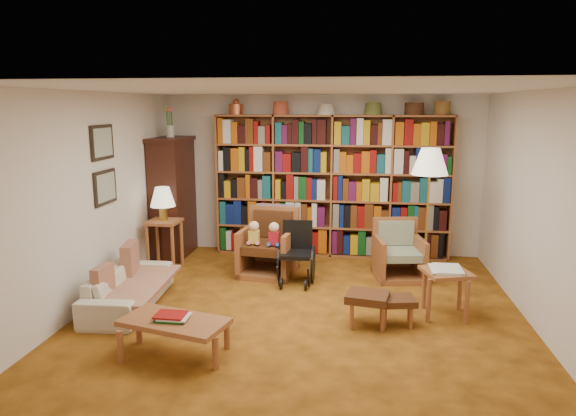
% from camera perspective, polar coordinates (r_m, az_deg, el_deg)
% --- Properties ---
extents(floor, '(5.00, 5.00, 0.00)m').
position_cam_1_polar(floor, '(6.07, 1.60, -11.33)').
color(floor, '#A66019').
rests_on(floor, ground).
extents(ceiling, '(5.00, 5.00, 0.00)m').
position_cam_1_polar(ceiling, '(5.60, 1.74, 12.99)').
color(ceiling, silver).
rests_on(ceiling, wall_back).
extents(wall_back, '(5.00, 0.00, 5.00)m').
position_cam_1_polar(wall_back, '(8.16, 3.54, 3.65)').
color(wall_back, silver).
rests_on(wall_back, floor).
extents(wall_front, '(5.00, 0.00, 5.00)m').
position_cam_1_polar(wall_front, '(3.31, -3.00, -7.86)').
color(wall_front, silver).
rests_on(wall_front, floor).
extents(wall_left, '(0.00, 5.00, 5.00)m').
position_cam_1_polar(wall_left, '(6.46, -20.96, 0.89)').
color(wall_left, silver).
rests_on(wall_left, floor).
extents(wall_right, '(0.00, 5.00, 5.00)m').
position_cam_1_polar(wall_right, '(5.99, 26.19, -0.31)').
color(wall_right, silver).
rests_on(wall_right, floor).
extents(bookshelf, '(3.60, 0.30, 2.42)m').
position_cam_1_polar(bookshelf, '(7.99, 4.87, 2.89)').
color(bookshelf, '#9D5B30').
rests_on(bookshelf, floor).
extents(curio_cabinet, '(0.50, 0.95, 2.40)m').
position_cam_1_polar(curio_cabinet, '(8.20, -12.67, 1.34)').
color(curio_cabinet, '#34170E').
rests_on(curio_cabinet, floor).
extents(framed_pictures, '(0.03, 0.52, 0.97)m').
position_cam_1_polar(framed_pictures, '(6.66, -19.79, 4.52)').
color(framed_pictures, black).
rests_on(framed_pictures, wall_left).
extents(sofa, '(1.60, 0.71, 0.46)m').
position_cam_1_polar(sofa, '(6.41, -17.27, -8.42)').
color(sofa, beige).
rests_on(sofa, floor).
extents(sofa_throw, '(0.83, 1.46, 0.04)m').
position_cam_1_polar(sofa_throw, '(6.37, -16.90, -7.85)').
color(sofa_throw, beige).
rests_on(sofa_throw, sofa).
extents(cushion_left, '(0.21, 0.43, 0.42)m').
position_cam_1_polar(cushion_left, '(6.70, -17.14, -5.56)').
color(cushion_left, maroon).
rests_on(cushion_left, sofa).
extents(cushion_right, '(0.12, 0.35, 0.34)m').
position_cam_1_polar(cushion_right, '(6.10, -19.89, -7.40)').
color(cushion_right, maroon).
rests_on(cushion_right, sofa).
extents(side_table_lamp, '(0.46, 0.46, 0.72)m').
position_cam_1_polar(side_table_lamp, '(7.62, -13.58, -2.69)').
color(side_table_lamp, '#9D5B30').
rests_on(side_table_lamp, floor).
extents(table_lamp, '(0.36, 0.36, 0.48)m').
position_cam_1_polar(table_lamp, '(7.52, -13.76, 1.09)').
color(table_lamp, '#B48E39').
rests_on(table_lamp, side_table_lamp).
extents(armchair_leather, '(0.82, 0.86, 0.93)m').
position_cam_1_polar(armchair_leather, '(7.30, -2.10, -4.24)').
color(armchair_leather, '#9D5B30').
rests_on(armchair_leather, floor).
extents(armchair_sage, '(0.75, 0.76, 0.79)m').
position_cam_1_polar(armchair_sage, '(7.30, 12.19, -5.13)').
color(armchair_sage, '#9D5B30').
rests_on(armchair_sage, floor).
extents(wheelchair, '(0.47, 0.66, 0.82)m').
position_cam_1_polar(wheelchair, '(6.90, 0.96, -5.20)').
color(wheelchair, black).
rests_on(wheelchair, floor).
extents(floor_lamp, '(0.48, 0.48, 1.80)m').
position_cam_1_polar(floor_lamp, '(6.94, 15.48, 4.41)').
color(floor_lamp, '#B48E39').
rests_on(floor_lamp, floor).
extents(side_table_papers, '(0.59, 0.59, 0.57)m').
position_cam_1_polar(side_table_papers, '(6.03, 17.14, -7.45)').
color(side_table_papers, '#9D5B30').
rests_on(side_table_papers, floor).
extents(footstool_a, '(0.49, 0.44, 0.37)m').
position_cam_1_polar(footstool_a, '(5.64, 8.82, -9.98)').
color(footstool_a, '#542A16').
rests_on(footstool_a, floor).
extents(footstool_b, '(0.41, 0.37, 0.31)m').
position_cam_1_polar(footstool_b, '(5.75, 12.11, -10.22)').
color(footstool_b, '#542A16').
rests_on(footstool_b, floor).
extents(coffee_table, '(1.08, 0.73, 0.42)m').
position_cam_1_polar(coffee_table, '(5.06, -12.51, -12.46)').
color(coffee_table, '#9D5B30').
rests_on(coffee_table, floor).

